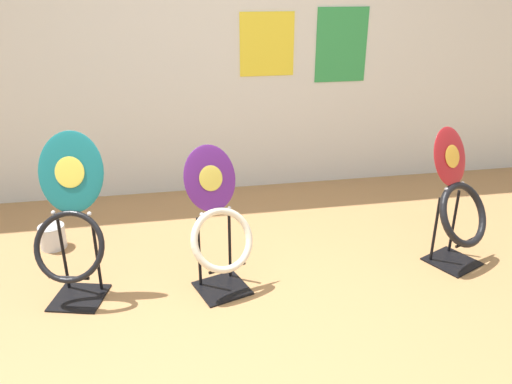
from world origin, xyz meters
name	(u,v)px	position (x,y,z in m)	size (l,w,h in m)	color
ground_plane	(276,364)	(0.00, 0.00, 0.00)	(14.00, 14.00, 0.00)	#A37547
wall_back	(216,33)	(0.00, 2.24, 1.30)	(8.00, 0.07, 2.60)	silver
toilet_seat_display_crimson_swirl	(458,202)	(1.31, 0.72, 0.41)	(0.47, 0.47, 0.86)	black
toilet_seat_display_purple_note	(219,229)	(-0.18, 0.68, 0.38)	(0.42, 0.41, 0.84)	black
toilet_seat_display_teal_sax	(71,224)	(-0.98, 0.76, 0.46)	(0.45, 0.42, 0.94)	black
paint_can	(52,236)	(-1.24, 1.37, 0.09)	(0.17, 0.17, 0.17)	silver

